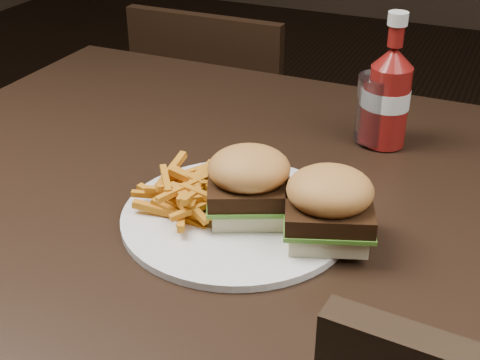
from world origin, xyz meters
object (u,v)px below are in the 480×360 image
at_px(ketchup_bottle, 388,106).
at_px(chair_far, 237,153).
at_px(dining_table, 300,212).
at_px(plate, 237,217).
at_px(tumbler, 377,108).

bearing_deg(ketchup_bottle, chair_far, 133.92).
distance_m(dining_table, ketchup_bottle, 0.22).
relative_size(plate, ketchup_bottle, 2.35).
xyz_separation_m(plate, ketchup_bottle, (0.11, 0.27, 0.06)).
xyz_separation_m(chair_far, ketchup_bottle, (0.44, -0.46, 0.38)).
relative_size(ketchup_bottle, tumbler, 1.22).
relative_size(chair_far, ketchup_bottle, 3.10).
bearing_deg(plate, chair_far, 114.29).
xyz_separation_m(plate, tumbler, (0.10, 0.27, 0.05)).
xyz_separation_m(chair_far, tumbler, (0.43, -0.46, 0.38)).
height_order(dining_table, plate, plate).
bearing_deg(ketchup_bottle, tumbler, -174.65).
relative_size(chair_far, plate, 1.32).
height_order(ketchup_bottle, tumbler, ketchup_bottle).
bearing_deg(dining_table, chair_far, 120.40).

